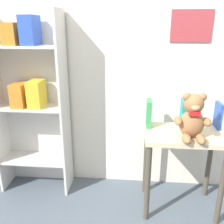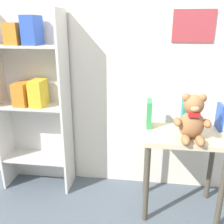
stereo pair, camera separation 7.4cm
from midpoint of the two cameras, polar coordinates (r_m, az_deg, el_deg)
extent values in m
cube|color=silver|center=(2.06, 10.77, 15.02)|extent=(4.80, 0.06, 2.50)
cube|color=#A8383D|center=(2.06, 19.21, 18.07)|extent=(0.31, 0.01, 0.24)
cube|color=beige|center=(2.30, -23.31, 1.59)|extent=(0.02, 0.26, 1.51)
cube|color=beige|center=(2.07, -9.52, 1.09)|extent=(0.02, 0.26, 1.51)
cube|color=beige|center=(2.27, -15.58, 2.28)|extent=(0.59, 0.02, 1.51)
cube|color=beige|center=(2.36, -15.65, -9.89)|extent=(0.55, 0.24, 0.02)
cube|color=beige|center=(2.17, -16.78, 1.36)|extent=(0.55, 0.24, 0.02)
cube|color=beige|center=(2.08, -18.08, 14.14)|extent=(0.55, 0.24, 0.02)
cube|color=orange|center=(2.09, -20.26, 16.40)|extent=(0.10, 0.18, 0.16)
cube|color=#2D51B7|center=(2.04, -16.75, 17.44)|extent=(0.10, 0.18, 0.21)
cube|color=orange|center=(2.16, -18.84, 3.93)|extent=(0.10, 0.18, 0.19)
cube|color=gold|center=(2.10, -15.50, 4.19)|extent=(0.10, 0.18, 0.21)
cube|color=beige|center=(1.90, 17.33, -5.23)|extent=(0.58, 0.39, 0.04)
cylinder|color=#494233|center=(1.88, 9.03, -16.08)|extent=(0.04, 0.04, 0.61)
cylinder|color=#494233|center=(1.98, 24.84, -15.99)|extent=(0.04, 0.04, 0.61)
cylinder|color=#494233|center=(2.16, 8.88, -11.09)|extent=(0.04, 0.04, 0.61)
cylinder|color=#494233|center=(2.24, 22.50, -11.27)|extent=(0.04, 0.04, 0.61)
ellipsoid|color=#99663D|center=(1.79, 18.82, -2.87)|extent=(0.17, 0.13, 0.20)
sphere|color=#99663D|center=(1.74, 19.33, 1.59)|extent=(0.14, 0.14, 0.14)
sphere|color=#99663D|center=(1.72, 17.85, 3.18)|extent=(0.06, 0.06, 0.06)
sphere|color=#99663D|center=(1.74, 21.14, 2.99)|extent=(0.06, 0.06, 0.06)
ellipsoid|color=tan|center=(1.69, 19.66, 0.68)|extent=(0.06, 0.04, 0.04)
ellipsoid|color=#99663D|center=(1.75, 15.96, -2.22)|extent=(0.06, 0.11, 0.06)
ellipsoid|color=#99663D|center=(1.78, 21.98, -2.43)|extent=(0.06, 0.11, 0.06)
ellipsoid|color=#99663D|center=(1.72, 17.64, -6.15)|extent=(0.06, 0.12, 0.06)
ellipsoid|color=#99663D|center=(1.74, 20.64, -6.21)|extent=(0.06, 0.12, 0.06)
cube|color=red|center=(1.70, 19.48, -0.63)|extent=(0.07, 0.02, 0.03)
cube|color=#33934C|center=(1.92, 9.58, -0.38)|extent=(0.04, 0.14, 0.21)
cube|color=teal|center=(1.96, 17.14, -0.46)|extent=(0.03, 0.10, 0.21)
cube|color=#2D51B7|center=(2.02, 24.39, -1.03)|extent=(0.03, 0.13, 0.20)
camera|label=1|loc=(0.04, -88.87, 0.39)|focal=40.00mm
camera|label=2|loc=(0.04, 91.13, -0.39)|focal=40.00mm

